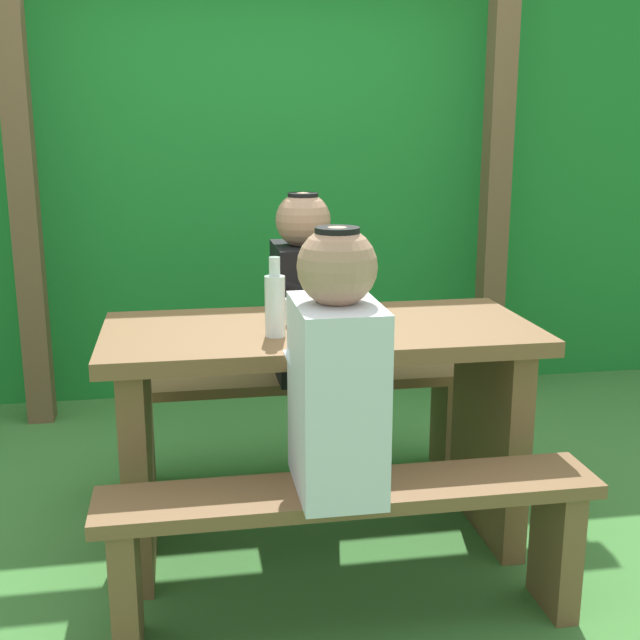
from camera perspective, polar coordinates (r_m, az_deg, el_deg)
The scene contains 12 objects.
ground_plane at distance 2.93m, azimuth 0.00°, elevation -15.17°, with size 12.00×12.00×0.00m, color #417E38.
hedge_backdrop at distance 4.59m, azimuth -4.38°, elevation 10.23°, with size 6.40×0.77×2.28m, color #1E802E.
pergola_post_left at distance 4.00m, azimuth -20.09°, elevation 8.35°, with size 0.12×0.12×2.20m, color brown.
pergola_post_right at distance 4.24m, azimuth 12.22°, elevation 9.13°, with size 0.12×0.12×2.20m, color brown.
picnic_table at distance 2.72m, azimuth 0.00°, elevation -5.53°, with size 1.40×0.64×0.77m.
bench_near at distance 2.34m, azimuth 2.18°, elevation -14.32°, with size 1.40×0.24×0.44m.
bench_far at distance 3.26m, azimuth -1.53°, elevation -5.99°, with size 1.40×0.24×0.44m.
person_white_shirt at distance 2.16m, azimuth 1.15°, elevation -3.64°, with size 0.25×0.35×0.72m.
person_black_coat at distance 3.14m, azimuth -1.16°, elevation 1.89°, with size 0.25×0.35×0.72m.
drinking_glass at distance 2.66m, azimuth -2.95°, elevation 0.60°, with size 0.06×0.06×0.09m, color silver.
bottle_left at distance 2.50m, azimuth -3.18°, elevation 1.19°, with size 0.06×0.06×0.25m.
cell_phone at distance 2.70m, azimuth 2.87°, elevation -0.04°, with size 0.07×0.14×0.01m, color black.
Camera 1 is at (-0.44, -2.53, 1.42)m, focal length 45.61 mm.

